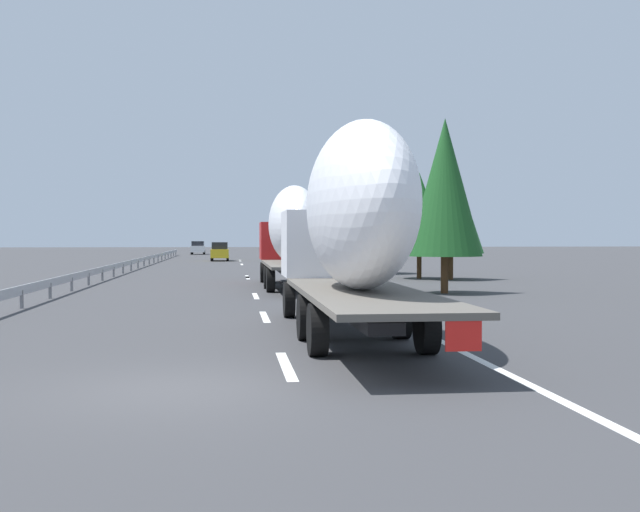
% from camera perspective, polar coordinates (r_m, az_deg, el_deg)
% --- Properties ---
extents(ground_plane, '(260.00, 260.00, 0.00)m').
position_cam_1_polar(ground_plane, '(52.20, -7.45, -1.19)').
color(ground_plane, '#38383A').
extents(lane_stripe_0, '(3.20, 0.20, 0.01)m').
position_cam_1_polar(lane_stripe_0, '(14.37, -2.49, -7.98)').
color(lane_stripe_0, white).
rests_on(lane_stripe_0, ground_plane).
extents(lane_stripe_1, '(3.20, 0.20, 0.01)m').
position_cam_1_polar(lane_stripe_1, '(23.04, -4.05, -4.44)').
color(lane_stripe_1, white).
rests_on(lane_stripe_1, ground_plane).
extents(lane_stripe_2, '(3.20, 0.20, 0.01)m').
position_cam_1_polar(lane_stripe_2, '(31.12, -4.71, -2.92)').
color(lane_stripe_2, white).
rests_on(lane_stripe_2, ground_plane).
extents(lane_stripe_3, '(3.20, 0.20, 0.01)m').
position_cam_1_polar(lane_stripe_3, '(44.95, -5.29, -1.59)').
color(lane_stripe_3, white).
rests_on(lane_stripe_3, ground_plane).
extents(lane_stripe_4, '(3.20, 0.20, 0.01)m').
position_cam_1_polar(lane_stripe_4, '(46.24, -5.33, -1.51)').
color(lane_stripe_4, white).
rests_on(lane_stripe_4, ground_plane).
extents(lane_stripe_5, '(3.20, 0.20, 0.01)m').
position_cam_1_polar(lane_stripe_5, '(67.04, -5.72, -0.61)').
color(lane_stripe_5, white).
rests_on(lane_stripe_5, ground_plane).
extents(lane_stripe_6, '(3.20, 0.20, 0.01)m').
position_cam_1_polar(lane_stripe_6, '(78.76, -5.85, -0.31)').
color(lane_stripe_6, white).
rests_on(lane_stripe_6, ground_plane).
extents(lane_stripe_7, '(3.20, 0.20, 0.01)m').
position_cam_1_polar(lane_stripe_7, '(76.96, -5.83, -0.35)').
color(lane_stripe_7, white).
rests_on(lane_stripe_7, ground_plane).
extents(edge_line_right, '(110.00, 0.20, 0.01)m').
position_cam_1_polar(edge_line_right, '(57.39, -1.87, -0.94)').
color(edge_line_right, white).
rests_on(edge_line_right, ground_plane).
extents(truck_lead, '(13.35, 2.55, 4.61)m').
position_cam_1_polar(truck_lead, '(35.59, -2.06, 1.81)').
color(truck_lead, '#B21919').
rests_on(truck_lead, ground_plane).
extents(truck_trailing, '(13.91, 2.55, 4.85)m').
position_cam_1_polar(truck_trailing, '(18.09, 2.36, 2.49)').
color(truck_trailing, silver).
rests_on(truck_trailing, ground_plane).
extents(car_white_van, '(4.14, 1.84, 1.78)m').
position_cam_1_polar(car_white_van, '(106.30, -8.88, 0.61)').
color(car_white_van, white).
rests_on(car_white_van, ground_plane).
extents(car_yellow_coupe, '(4.37, 1.75, 1.83)m').
position_cam_1_polar(car_yellow_coupe, '(77.19, -7.31, 0.33)').
color(car_yellow_coupe, gold).
rests_on(car_yellow_coupe, ground_plane).
extents(road_sign, '(0.10, 0.90, 3.17)m').
position_cam_1_polar(road_sign, '(57.49, -0.68, 1.25)').
color(road_sign, gray).
rests_on(road_sign, ground_plane).
extents(tree_0, '(3.66, 3.66, 6.96)m').
position_cam_1_polar(tree_0, '(43.58, 9.48, 3.81)').
color(tree_0, '#472D19').
rests_on(tree_0, ground_plane).
extents(tree_1, '(3.51, 3.51, 7.15)m').
position_cam_1_polar(tree_1, '(87.45, 0.66, 2.67)').
color(tree_1, '#472D19').
rests_on(tree_1, ground_plane).
extents(tree_2, '(3.12, 3.12, 7.28)m').
position_cam_1_polar(tree_2, '(32.97, 9.08, 4.96)').
color(tree_2, '#472D19').
rests_on(tree_2, ground_plane).
extents(tree_3, '(3.69, 3.69, 5.89)m').
position_cam_1_polar(tree_3, '(50.19, 4.26, 3.08)').
color(tree_3, '#472D19').
rests_on(tree_3, ground_plane).
extents(tree_4, '(3.24, 3.24, 5.96)m').
position_cam_1_polar(tree_4, '(44.34, 7.25, 3.19)').
color(tree_4, '#472D19').
rests_on(tree_4, ground_plane).
extents(tree_5, '(3.18, 3.18, 6.80)m').
position_cam_1_polar(tree_5, '(81.55, 0.48, 2.74)').
color(tree_5, '#472D19').
rests_on(tree_5, ground_plane).
extents(guardrail_median, '(94.00, 0.10, 0.76)m').
position_cam_1_polar(guardrail_median, '(55.59, -13.60, -0.46)').
color(guardrail_median, '#9EA0A5').
rests_on(guardrail_median, ground_plane).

